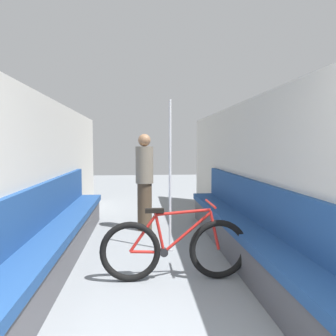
% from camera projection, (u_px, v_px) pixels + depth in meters
% --- Properties ---
extents(wall_left, '(0.10, 9.10, 2.09)m').
position_uv_depth(wall_left, '(34.00, 180.00, 3.86)').
color(wall_left, beige).
rests_on(wall_left, ground).
extents(wall_right, '(0.10, 9.10, 2.09)m').
position_uv_depth(wall_right, '(264.00, 178.00, 4.10)').
color(wall_right, beige).
rests_on(wall_right, ground).
extents(bench_seat_row_left, '(0.43, 4.94, 1.00)m').
position_uv_depth(bench_seat_row_left, '(56.00, 239.00, 3.90)').
color(bench_seat_row_left, '#4C4C51').
rests_on(bench_seat_row_left, ground).
extents(bench_seat_row_right, '(0.43, 4.94, 1.00)m').
position_uv_depth(bench_seat_row_right, '(245.00, 235.00, 4.10)').
color(bench_seat_row_right, '#4C4C51').
rests_on(bench_seat_row_right, ground).
extents(bicycle, '(1.60, 0.46, 0.84)m').
position_uv_depth(bicycle, '(175.00, 249.00, 3.51)').
color(bicycle, black).
rests_on(bicycle, ground).
extents(grab_pole_near, '(0.08, 0.08, 2.07)m').
position_uv_depth(grab_pole_near, '(170.00, 178.00, 4.46)').
color(grab_pole_near, gray).
rests_on(grab_pole_near, ground).
extents(passenger_standing, '(0.30, 0.30, 1.64)m').
position_uv_depth(passenger_standing, '(145.00, 181.00, 5.57)').
color(passenger_standing, '#473828').
rests_on(passenger_standing, ground).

